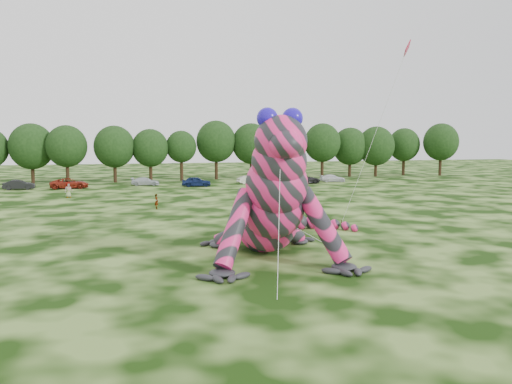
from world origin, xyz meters
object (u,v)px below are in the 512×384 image
object	(u,v)px
tree_5	(32,153)
car_6	(305,179)
car_3	(145,181)
spectator_4	(68,190)
inflatable_gecko	(264,182)
spectator_2	(306,188)
car_4	(196,182)
tree_12	(285,154)
car_7	(332,178)
tree_7	(115,154)
tree_9	(181,156)
tree_17	(441,149)
tree_10	(216,150)
tree_11	(251,151)
spectator_5	(245,208)
flying_kite	(402,62)
spectator_3	(281,192)
tree_6	(67,154)
car_5	(249,180)
car_2	(69,183)
spectator_0	(157,202)
tree_14	(350,152)
car_1	(19,185)
tree_8	(150,155)
tree_15	(376,151)
tree_13	(322,151)
tree_16	(404,152)

from	to	relation	value
tree_5	car_6	xyz separation A→B (m)	(43.09, -11.67, -4.19)
car_3	spectator_4	bearing A→B (deg)	153.46
inflatable_gecko	spectator_2	bearing A→B (deg)	68.85
car_4	tree_12	bearing A→B (deg)	-49.97
car_7	tree_7	bearing A→B (deg)	82.05
tree_9	tree_17	distance (m)	50.89
tree_10	car_4	distance (m)	14.27
tree_11	spectator_5	bearing A→B (deg)	-104.73
tree_9	flying_kite	bearing A→B (deg)	-76.34
tree_17	spectator_3	world-z (taller)	tree_17
tree_6	tree_12	world-z (taller)	tree_6
spectator_4	car_5	bearing A→B (deg)	-1.41
car_2	spectator_0	bearing A→B (deg)	-158.07
tree_10	car_3	bearing A→B (deg)	-145.63
inflatable_gecko	tree_12	bearing A→B (deg)	74.75
car_2	inflatable_gecko	bearing A→B (deg)	-162.08
spectator_5	tree_9	bearing A→B (deg)	-10.65
inflatable_gecko	spectator_2	size ratio (longest dim) A/B	11.11
tree_10	spectator_0	bearing A→B (deg)	-109.37
car_2	tree_9	bearing A→B (deg)	-63.16
tree_14	car_1	bearing A→B (deg)	-169.03
tree_11	tree_5	bearing A→B (deg)	179.63
car_1	flying_kite	bearing A→B (deg)	-139.94
spectator_4	spectator_0	bearing A→B (deg)	-80.20
tree_8	tree_14	world-z (taller)	tree_14
tree_5	tree_8	world-z (taller)	tree_5
tree_9	tree_15	size ratio (longest dim) A/B	0.90
spectator_2	tree_6	bearing A→B (deg)	57.84
tree_7	car_4	distance (m)	16.69
tree_12	car_5	world-z (taller)	tree_12
car_3	car_6	size ratio (longest dim) A/B	0.85
inflatable_gecko	tree_15	bearing A→B (deg)	59.87
tree_13	car_3	distance (m)	33.63
tree_16	car_7	xyz separation A→B (m)	(-20.01, -11.10, -4.06)
car_6	tree_16	bearing A→B (deg)	-64.50
car_1	spectator_4	bearing A→B (deg)	-147.54
tree_13	tree_7	bearing A→B (deg)	-179.50
car_4	tree_10	bearing A→B (deg)	-15.96
tree_6	tree_11	distance (m)	31.38
tree_11	car_4	distance (m)	17.34
tree_10	car_2	distance (m)	26.53
tree_6	car_7	size ratio (longest dim) A/B	2.19
spectator_2	inflatable_gecko	bearing A→B (deg)	160.76
car_1	spectator_4	xyz separation A→B (m)	(7.93, -11.72, 0.24)
flying_kite	tree_9	world-z (taller)	flying_kite
inflatable_gecko	tree_10	world-z (taller)	tree_10
tree_8	spectator_5	xyz separation A→B (m)	(6.79, -41.42, -3.69)
tree_7	car_7	world-z (taller)	tree_7
tree_12	tree_16	size ratio (longest dim) A/B	0.96
tree_6	car_2	world-z (taller)	tree_6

